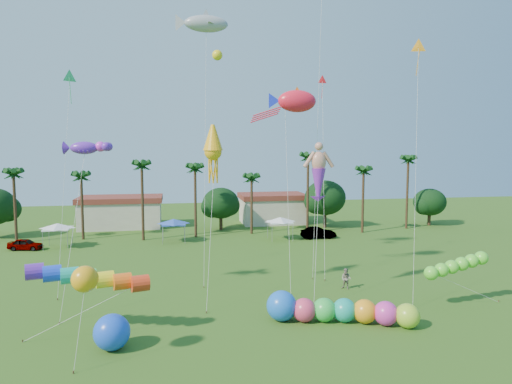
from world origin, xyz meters
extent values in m
plane|color=#285116|center=(0.00, 0.00, 0.00)|extent=(160.00, 160.00, 0.00)
cylinder|color=#3A2819|center=(-26.00, 40.00, 4.50)|extent=(0.36, 0.36, 9.00)
cylinder|color=#3A2819|center=(-18.00, 41.00, 4.25)|extent=(0.36, 0.36, 8.50)
cylinder|color=#3A2819|center=(-10.00, 39.00, 5.00)|extent=(0.36, 0.36, 10.00)
cylinder|color=#3A2819|center=(-3.00, 40.00, 4.75)|extent=(0.36, 0.36, 9.50)
cylinder|color=#3A2819|center=(5.00, 41.00, 4.00)|extent=(0.36, 0.36, 8.00)
cylinder|color=#3A2819|center=(13.00, 40.00, 5.50)|extent=(0.36, 0.36, 11.00)
cylinder|color=#3A2819|center=(21.00, 39.00, 4.50)|extent=(0.36, 0.36, 9.00)
cylinder|color=#3A2819|center=(29.00, 41.00, 5.25)|extent=(0.36, 0.36, 10.50)
sphere|color=#113814|center=(1.00, 45.00, 4.03)|extent=(5.46, 5.46, 5.46)
sphere|color=#113814|center=(17.00, 44.00, 4.65)|extent=(6.30, 6.30, 6.30)
sphere|color=#113814|center=(34.00, 43.00, 3.72)|extent=(5.04, 5.04, 5.04)
cube|color=beige|center=(-14.00, 50.00, 2.00)|extent=(12.00, 7.00, 4.00)
cube|color=beige|center=(10.00, 50.00, 2.00)|extent=(10.00, 7.00, 4.00)
pyramid|color=white|center=(-20.00, 36.00, 2.75)|extent=(3.00, 3.00, 0.60)
pyramid|color=blue|center=(-6.00, 37.00, 2.75)|extent=(3.00, 3.00, 0.60)
pyramid|color=white|center=(8.00, 36.00, 2.75)|extent=(3.00, 3.00, 0.60)
imported|color=#4C4C54|center=(-23.59, 35.45, 0.68)|extent=(4.24, 2.39, 1.36)
imported|color=#4C4C54|center=(13.33, 35.92, 0.77)|extent=(4.68, 1.67, 1.54)
imported|color=gray|center=(8.68, 14.00, 0.90)|extent=(1.11, 1.10, 1.80)
sphere|color=#DF3A64|center=(2.97, 7.40, 0.84)|extent=(1.68, 1.68, 1.68)
sphere|color=green|center=(4.38, 7.19, 0.84)|extent=(1.68, 1.68, 1.68)
sphere|color=#17A291|center=(5.75, 6.87, 0.84)|extent=(1.68, 1.68, 1.68)
sphere|color=orange|center=(7.06, 6.39, 0.84)|extent=(1.68, 1.68, 1.68)
sphere|color=#DC33A9|center=(8.33, 5.76, 0.84)|extent=(1.68, 1.68, 1.68)
sphere|color=#9CCC2D|center=(9.58, 5.08, 0.84)|extent=(1.68, 1.68, 1.68)
sphere|color=blue|center=(1.46, 7.90, 1.07)|extent=(2.71, 2.71, 2.15)
sphere|color=blue|center=(-9.75, 5.15, 1.10)|extent=(2.20, 2.20, 2.20)
cylinder|color=red|center=(-10.13, 6.97, 3.50)|extent=(7.91, 1.81, 1.06)
cylinder|color=silver|center=(-11.82, 7.13, 1.75)|extent=(7.32, 0.34, 3.52)
cylinder|color=brown|center=(-15.48, 7.29, 0.08)|extent=(0.08, 0.08, 0.16)
ellipsoid|color=#5BDD31|center=(13.20, 8.28, 2.75)|extent=(5.81, 2.59, 1.25)
cylinder|color=silver|center=(16.29, 8.44, 1.37)|extent=(6.19, 0.35, 2.77)
cylinder|color=brown|center=(19.38, 8.60, 0.08)|extent=(0.08, 0.08, 0.16)
sphere|color=orange|center=(-10.82, 3.16, 5.02)|extent=(1.93, 1.93, 1.47)
cylinder|color=silver|center=(-11.14, 2.80, 2.51)|extent=(0.67, 0.74, 5.02)
cylinder|color=brown|center=(-11.45, 2.45, 0.08)|extent=(0.08, 0.08, 0.16)
cylinder|color=silver|center=(4.99, 11.09, 4.98)|extent=(1.27, 3.05, 9.96)
cylinder|color=brown|center=(4.37, 9.58, 0.08)|extent=(0.08, 0.08, 0.16)
ellipsoid|color=#F91B34|center=(5.06, 17.33, 16.38)|extent=(5.42, 2.36, 2.19)
cylinder|color=silver|center=(4.26, 15.14, 8.19)|extent=(1.62, 4.40, 16.38)
cylinder|color=brown|center=(3.47, 12.96, 0.08)|extent=(0.08, 0.08, 0.16)
ellipsoid|color=#959AA2|center=(-2.63, 21.95, 23.93)|extent=(5.87, 3.59, 1.98)
cylinder|color=silver|center=(-3.04, 19.24, 11.96)|extent=(0.86, 5.45, 23.94)
cylinder|color=brown|center=(-3.46, 16.53, 0.08)|extent=(0.08, 0.08, 0.16)
cone|color=#FFAE14|center=(-2.72, 14.63, 11.92)|extent=(1.72, 1.72, 4.57)
cylinder|color=silver|center=(-3.20, 12.46, 5.96)|extent=(1.00, 4.37, 11.92)
cylinder|color=brown|center=(-3.69, 10.28, 0.08)|extent=(0.08, 0.08, 0.16)
ellipsoid|color=#6826BE|center=(-12.71, 14.78, 12.21)|extent=(4.01, 2.81, 1.42)
cylinder|color=silver|center=(-13.31, 12.38, 6.11)|extent=(1.23, 4.82, 12.22)
cylinder|color=brown|center=(-13.91, 9.98, 0.08)|extent=(0.08, 0.08, 0.16)
cone|color=red|center=(8.79, 21.50, 18.91)|extent=(1.07, 0.29, 1.06)
cylinder|color=silver|center=(8.23, 19.06, 9.45)|extent=(1.15, 4.91, 18.91)
cylinder|color=brown|center=(7.66, 16.62, 0.08)|extent=(0.08, 0.08, 0.16)
cone|color=orange|center=(13.86, 12.37, 20.39)|extent=(1.40, 0.64, 1.37)
cylinder|color=silver|center=(12.86, 10.40, 10.19)|extent=(2.03, 3.98, 20.39)
cylinder|color=brown|center=(11.87, 8.42, 0.08)|extent=(0.08, 0.08, 0.16)
cone|color=#2DC270|center=(-14.49, 19.22, 18.22)|extent=(1.25, 1.04, 1.36)
cylinder|color=silver|center=(-14.89, 17.31, 9.11)|extent=(0.83, 3.84, 18.23)
cylinder|color=brown|center=(-15.29, 15.41, 0.08)|extent=(0.08, 0.08, 0.16)
cylinder|color=silver|center=(7.69, 19.46, 14.52)|extent=(1.97, 4.18, 29.04)
cylinder|color=brown|center=(6.73, 17.39, 0.08)|extent=(0.08, 0.08, 0.16)
camera|label=1|loc=(-5.93, -22.61, 12.16)|focal=32.00mm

